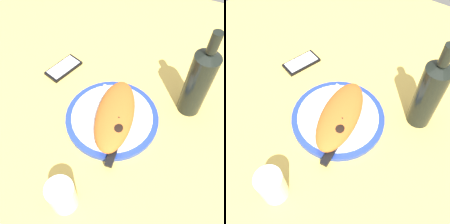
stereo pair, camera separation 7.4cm
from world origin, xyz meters
TOP-DOWN VIEW (x-y plane):
  - ground_plane at (0.00, 0.00)cm, footprint 150.00×150.00cm
  - plate at (0.00, 0.00)cm, footprint 27.66×27.66cm
  - calzone at (0.79, 1.35)cm, footprint 26.57×15.59cm
  - fork at (-0.17, -6.19)cm, footprint 16.61×2.56cm
  - knife at (7.30, 4.76)cm, footprint 22.63×4.10cm
  - smartphone at (-12.17, -23.73)cm, footprint 13.61×9.60cm
  - water_glass at (26.97, -0.59)cm, footprint 6.55×6.55cm
  - wine_bottle at (-13.55, 19.77)cm, footprint 6.93×6.93cm

SIDE VIEW (x-z plane):
  - ground_plane at x=0.00cm, z-range -3.00..0.00cm
  - smartphone at x=-12.17cm, z-range -0.02..1.14cm
  - plate at x=0.00cm, z-range -0.03..1.70cm
  - fork at x=-0.17cm, z-range 1.74..2.14cm
  - knife at x=7.30cm, z-range 1.64..2.84cm
  - water_glass at x=26.97cm, z-range -0.69..9.16cm
  - calzone at x=0.79cm, z-range 1.75..6.73cm
  - wine_bottle at x=-13.55cm, z-range -2.32..25.86cm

